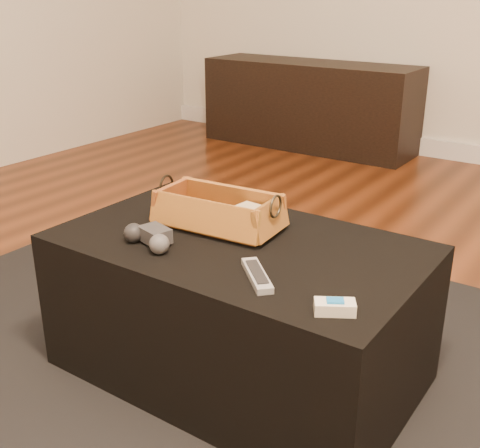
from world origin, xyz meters
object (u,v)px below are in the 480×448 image
Objects in this scene: game_controller at (150,237)px; tv_remote at (211,220)px; ottoman at (238,308)px; media_cabinet at (309,105)px; cream_gadget at (335,307)px; silver_remote at (257,275)px; wicker_basket at (219,213)px.

tv_remote is at bearing 75.72° from game_controller.
game_controller is at bearing -136.38° from ottoman.
media_cabinet is at bearing 110.03° from game_controller.
cream_gadget is (0.39, -0.20, 0.22)m from ottoman.
game_controller is 0.57m from cream_gadget.
tv_remote is at bearing 163.37° from ottoman.
tv_remote reaches higher than silver_remote.
media_cabinet is at bearing 114.50° from ottoman.
tv_remote is 1.99× the size of cream_gadget.
cream_gadget is (1.55, -2.75, 0.15)m from media_cabinet.
cream_gadget is at bearing -3.99° from game_controller.
wicker_basket reaches higher than game_controller.
game_controller is at bearing -114.83° from tv_remote.
tv_remote is 0.57m from cream_gadget.
silver_remote is (0.29, -0.20, -0.01)m from tv_remote.
media_cabinet is 8.94× the size of game_controller.
game_controller is at bearing 176.01° from cream_gadget.
ottoman is 5.17× the size of tv_remote.
wicker_basket is (0.02, 0.02, 0.02)m from tv_remote.
tv_remote is at bearing -67.51° from media_cabinet.
ottoman is (1.16, -2.55, -0.08)m from media_cabinet.
game_controller reaches higher than silver_remote.
game_controller is (-0.17, -0.16, 0.24)m from ottoman.
media_cabinet is 15.57× the size of cream_gadget.
wicker_basket is 0.56m from cream_gadget.
silver_remote reaches higher than ottoman.
wicker_basket is 2.25× the size of game_controller.
media_cabinet is 1.51× the size of ottoman.
ottoman is at bearing -65.50° from media_cabinet.
silver_remote is 0.23m from cream_gadget.
tv_remote is 0.21m from game_controller.
tv_remote is 1.28× the size of silver_remote.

